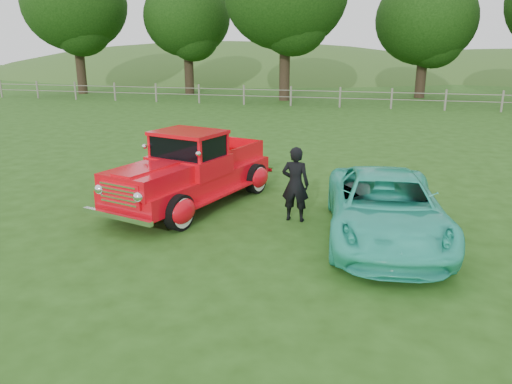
% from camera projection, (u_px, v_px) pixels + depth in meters
% --- Properties ---
extents(ground, '(140.00, 140.00, 0.00)m').
position_uv_depth(ground, '(240.00, 242.00, 9.68)').
color(ground, '#244913').
rests_on(ground, ground).
extents(distant_hills, '(116.00, 60.00, 18.00)m').
position_uv_depth(distant_hills, '(332.00, 107.00, 67.20)').
color(distant_hills, '#315820').
rests_on(distant_hills, ground).
extents(fence_line, '(48.00, 0.12, 1.20)m').
position_uv_depth(fence_line, '(340.00, 97.00, 29.96)').
color(fence_line, gray).
rests_on(fence_line, ground).
extents(tree_far_west, '(7.60, 7.60, 9.93)m').
position_uv_depth(tree_far_west, '(75.00, 4.00, 36.67)').
color(tree_far_west, black).
rests_on(tree_far_west, ground).
extents(tree_mid_west, '(6.40, 6.40, 8.46)m').
position_uv_depth(tree_mid_west, '(187.00, 18.00, 36.92)').
color(tree_mid_west, black).
rests_on(tree_mid_west, ground).
extents(tree_near_east, '(6.80, 6.80, 8.33)m').
position_uv_depth(tree_near_east, '(426.00, 20.00, 33.97)').
color(tree_near_east, black).
rests_on(tree_near_east, ground).
extents(red_pickup, '(3.21, 5.27, 1.78)m').
position_uv_depth(red_pickup, '(191.00, 172.00, 11.74)').
color(red_pickup, black).
rests_on(red_pickup, ground).
extents(teal_sedan, '(2.65, 4.86, 1.29)m').
position_uv_depth(teal_sedan, '(385.00, 208.00, 9.66)').
color(teal_sedan, '#32CBAF').
rests_on(teal_sedan, ground).
extents(man, '(0.61, 0.41, 1.63)m').
position_uv_depth(man, '(295.00, 184.00, 10.65)').
color(man, black).
rests_on(man, ground).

